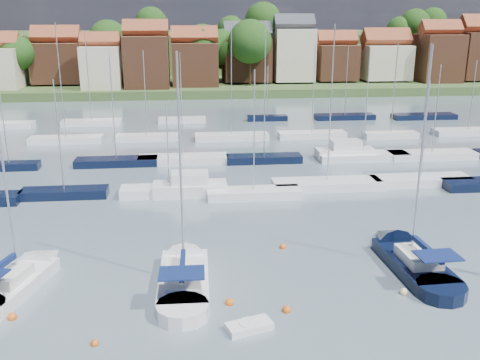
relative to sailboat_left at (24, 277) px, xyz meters
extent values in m
plane|color=#485962|center=(16.13, 36.59, -0.36)|extent=(260.00, 260.00, 0.00)
cube|color=silver|center=(-0.29, -1.02, -0.11)|extent=(4.34, 6.91, 1.20)
cone|color=silver|center=(0.81, 2.84, -0.11)|extent=(3.43, 3.74, 2.68)
cube|color=silver|center=(-0.41, -1.45, 0.84)|extent=(2.54, 3.09, 0.70)
cylinder|color=#B2B2B7|center=(-0.17, -0.59, 6.43)|extent=(0.14, 0.14, 11.89)
cube|color=silver|center=(10.17, -1.58, -0.11)|extent=(3.25, 7.43, 1.20)
cone|color=silver|center=(10.29, 3.01, -0.11)|extent=(3.15, 3.65, 3.06)
cylinder|color=silver|center=(10.08, -5.25, -0.11)|extent=(3.14, 3.14, 1.20)
cube|color=silver|center=(10.16, -2.09, 0.84)|extent=(2.22, 3.12, 0.70)
cylinder|color=#B2B2B7|center=(10.19, -1.07, 7.29)|extent=(0.14, 0.14, 13.61)
cylinder|color=#B2B2B7|center=(10.13, -3.11, 1.69)|extent=(0.21, 4.08, 0.10)
cube|color=#0F1C4C|center=(10.13, -3.11, 1.84)|extent=(0.40, 3.89, 0.35)
cube|color=#0F1C4C|center=(10.10, -4.43, 1.99)|extent=(2.65, 1.90, 0.08)
cube|color=black|center=(25.54, -0.87, -0.11)|extent=(3.32, 7.43, 1.20)
cone|color=black|center=(25.37, 3.71, -0.11)|extent=(3.18, 3.67, 3.05)
cylinder|color=black|center=(25.67, -4.53, -0.11)|extent=(3.16, 3.16, 1.20)
cube|color=silver|center=(25.56, -1.38, 0.84)|extent=(2.25, 3.13, 0.70)
cylinder|color=#B2B2B7|center=(25.52, -0.36, 7.43)|extent=(0.14, 0.14, 13.88)
cylinder|color=#B2B2B7|center=(25.59, -2.39, 1.69)|extent=(0.25, 4.07, 0.10)
cube|color=#0F1C4C|center=(25.59, -2.39, 1.84)|extent=(0.44, 3.88, 0.35)
cube|color=#0F1C4C|center=(25.64, -3.72, 1.99)|extent=(2.66, 1.93, 0.08)
cube|color=silver|center=(13.67, -6.90, -0.19)|extent=(2.72, 1.85, 0.49)
cylinder|color=silver|center=(13.67, -6.90, -0.05)|extent=(1.16, 1.16, 0.31)
sphere|color=#D85914|center=(0.53, -4.42, -0.36)|extent=(0.54, 0.54, 0.54)
sphere|color=#D85914|center=(5.54, -7.48, -0.36)|extent=(0.42, 0.42, 0.42)
sphere|color=#D85914|center=(12.84, -4.08, -0.36)|extent=(0.53, 0.53, 0.53)
sphere|color=#D85914|center=(16.05, -5.26, -0.36)|extent=(0.53, 0.53, 0.53)
sphere|color=#D85914|center=(17.42, 3.52, -0.36)|extent=(0.50, 0.50, 0.50)
sphere|color=beige|center=(23.59, -3.96, -0.36)|extent=(0.53, 0.53, 0.53)
cube|color=black|center=(-0.98, 17.13, -0.01)|extent=(8.01, 2.24, 1.00)
cylinder|color=#B2B2B7|center=(-0.98, 17.13, 5.57)|extent=(0.12, 0.12, 10.16)
cube|color=silver|center=(8.86, 16.79, -0.01)|extent=(9.22, 2.58, 1.00)
cylinder|color=#B2B2B7|center=(8.86, 16.79, 4.58)|extent=(0.12, 0.12, 8.18)
cube|color=silver|center=(16.76, 15.20, -0.01)|extent=(8.78, 2.46, 1.00)
cylinder|color=#B2B2B7|center=(16.76, 15.20, 6.02)|extent=(0.12, 0.12, 11.06)
cube|color=silver|center=(24.36, 17.25, -0.01)|extent=(10.79, 3.02, 1.00)
cylinder|color=#B2B2B7|center=(24.36, 17.25, 7.92)|extent=(0.12, 0.12, 14.87)
cube|color=silver|center=(34.11, 17.61, -0.01)|extent=(10.13, 2.84, 1.00)
cylinder|color=#B2B2B7|center=(34.11, 17.61, 5.29)|extent=(0.12, 0.12, 9.59)
cube|color=silver|center=(10.82, 16.59, 0.14)|extent=(7.00, 2.60, 1.40)
cube|color=silver|center=(10.82, 16.59, 1.24)|extent=(3.50, 2.20, 1.30)
cube|color=black|center=(-9.11, 27.58, -0.01)|extent=(6.54, 1.83, 1.00)
cylinder|color=#B2B2B7|center=(-9.11, 27.58, 5.17)|extent=(0.12, 0.12, 9.37)
cube|color=black|center=(2.58, 28.22, -0.01)|extent=(9.30, 2.60, 1.00)
cylinder|color=#B2B2B7|center=(2.58, 28.22, 6.23)|extent=(0.12, 0.12, 11.48)
cube|color=silver|center=(10.19, 28.60, -0.01)|extent=(10.40, 2.91, 1.00)
cylinder|color=#B2B2B7|center=(10.19, 28.60, 4.87)|extent=(0.12, 0.12, 8.77)
cube|color=black|center=(19.61, 27.87, -0.01)|extent=(8.80, 2.46, 1.00)
cylinder|color=#B2B2B7|center=(19.61, 27.87, 7.65)|extent=(0.12, 0.12, 14.33)
cube|color=silver|center=(31.53, 27.75, -0.01)|extent=(10.73, 3.00, 1.00)
cylinder|color=#B2B2B7|center=(31.53, 27.75, 6.56)|extent=(0.12, 0.12, 12.14)
cube|color=silver|center=(39.95, 27.55, -0.01)|extent=(10.48, 2.93, 1.00)
cylinder|color=#B2B2B7|center=(39.95, 27.55, 5.63)|extent=(0.12, 0.12, 10.28)
cube|color=silver|center=(29.59, 28.59, 0.14)|extent=(7.00, 2.60, 1.40)
cube|color=silver|center=(29.59, 28.59, 1.24)|extent=(3.50, 2.20, 1.30)
cube|color=silver|center=(-5.58, 40.80, -0.01)|extent=(9.71, 2.72, 1.00)
cylinder|color=#B2B2B7|center=(-5.58, 40.80, 7.93)|extent=(0.12, 0.12, 14.88)
cube|color=silver|center=(5.29, 41.10, -0.01)|extent=(8.49, 2.38, 1.00)
cylinder|color=#B2B2B7|center=(5.29, 41.10, 6.15)|extent=(0.12, 0.12, 11.31)
cube|color=silver|center=(16.92, 40.36, -0.01)|extent=(10.16, 2.85, 1.00)
cylinder|color=#B2B2B7|center=(16.92, 40.36, 7.79)|extent=(0.12, 0.12, 14.59)
cube|color=silver|center=(28.30, 40.48, -0.01)|extent=(9.53, 2.67, 1.00)
cylinder|color=#B2B2B7|center=(28.30, 40.48, 6.45)|extent=(0.12, 0.12, 11.91)
cube|color=silver|center=(39.29, 39.09, -0.01)|extent=(7.62, 2.13, 1.00)
cylinder|color=#B2B2B7|center=(39.29, 39.09, 6.55)|extent=(0.12, 0.12, 12.13)
cube|color=silver|center=(51.35, 40.17, -0.01)|extent=(10.17, 2.85, 1.00)
cylinder|color=#B2B2B7|center=(51.35, 40.17, 5.36)|extent=(0.12, 0.12, 9.73)
cube|color=silver|center=(-4.13, 53.14, -0.01)|extent=(9.24, 2.59, 1.00)
cylinder|color=#B2B2B7|center=(-4.13, 53.14, 7.07)|extent=(0.12, 0.12, 13.17)
cube|color=silver|center=(10.05, 53.89, -0.01)|extent=(7.57, 2.12, 1.00)
cylinder|color=#B2B2B7|center=(10.05, 53.89, 5.61)|extent=(0.12, 0.12, 10.24)
cube|color=black|center=(24.01, 54.06, -0.01)|extent=(6.58, 1.84, 1.00)
cylinder|color=#B2B2B7|center=(24.01, 54.06, 4.49)|extent=(0.12, 0.12, 8.01)
cube|color=black|center=(37.07, 53.99, -0.01)|extent=(9.92, 2.78, 1.00)
cylinder|color=#B2B2B7|center=(37.07, 53.99, 5.95)|extent=(0.12, 0.12, 10.92)
cube|color=black|center=(50.41, 52.95, -0.01)|extent=(10.55, 2.95, 1.00)
cylinder|color=#B2B2B7|center=(50.41, 52.95, 6.25)|extent=(0.12, 0.12, 11.51)
cube|color=#39552A|center=(16.13, 113.59, -0.06)|extent=(200.00, 70.00, 3.00)
cube|color=#39552A|center=(16.13, 138.59, 4.64)|extent=(200.00, 60.00, 14.00)
cube|color=brown|center=(-17.52, 94.37, 6.20)|extent=(10.37, 9.97, 8.73)
cube|color=brown|center=(-17.52, 94.37, 11.84)|extent=(10.57, 5.13, 5.13)
cube|color=beige|center=(-6.61, 85.59, 5.72)|extent=(8.09, 8.80, 8.96)
cube|color=brown|center=(-6.61, 85.59, 11.19)|extent=(8.25, 4.00, 4.00)
cube|color=brown|center=(2.78, 86.52, 6.72)|extent=(9.36, 10.17, 10.97)
cube|color=brown|center=(2.78, 86.52, 13.35)|extent=(9.54, 4.63, 4.63)
cube|color=brown|center=(13.09, 88.24, 5.95)|extent=(9.90, 8.56, 9.42)
cube|color=brown|center=(13.09, 88.24, 11.87)|extent=(10.10, 4.90, 4.90)
cube|color=brown|center=(25.22, 93.23, 6.58)|extent=(10.59, 8.93, 9.49)
cube|color=#383A42|center=(25.22, 93.23, 12.63)|extent=(10.80, 5.24, 5.24)
cube|color=beige|center=(35.84, 92.38, 7.66)|extent=(9.01, 8.61, 11.65)
cube|color=#383A42|center=(35.84, 92.38, 14.59)|extent=(9.19, 4.46, 4.46)
cube|color=brown|center=(46.30, 93.58, 5.84)|extent=(9.10, 9.34, 8.00)
cube|color=brown|center=(46.30, 93.58, 10.96)|extent=(9.28, 4.50, 4.50)
cube|color=beige|center=(58.08, 93.18, 5.78)|extent=(10.86, 9.59, 7.88)
cube|color=brown|center=(58.08, 93.18, 11.05)|extent=(11.07, 5.37, 5.37)
cube|color=brown|center=(69.89, 90.50, 6.72)|extent=(9.18, 9.96, 10.97)
cube|color=brown|center=(69.89, 90.50, 13.33)|extent=(9.36, 4.54, 4.54)
cylinder|color=#382619|center=(72.90, 112.10, 8.15)|extent=(0.50, 0.50, 4.47)
sphere|color=#265119|center=(72.90, 112.10, 14.22)|extent=(8.18, 8.18, 8.18)
cylinder|color=#382619|center=(19.59, 92.52, 3.47)|extent=(0.50, 0.50, 4.46)
sphere|color=#265119|center=(19.59, 92.52, 9.52)|extent=(8.15, 8.15, 8.15)
cylinder|color=#382619|center=(31.35, 110.26, 8.21)|extent=(0.50, 0.50, 5.15)
sphere|color=#265119|center=(31.35, 110.26, 15.20)|extent=(9.41, 9.41, 9.41)
cylinder|color=#382619|center=(2.59, 112.90, 8.32)|extent=(0.50, 0.50, 4.56)
sphere|color=#265119|center=(2.59, 112.90, 14.51)|extent=(8.34, 8.34, 8.34)
cylinder|color=#382619|center=(-7.11, 101.83, 3.81)|extent=(0.50, 0.50, 5.15)
sphere|color=#265119|center=(-7.11, 101.83, 10.81)|extent=(9.42, 9.42, 9.42)
cylinder|color=#382619|center=(-22.54, 103.91, 6.40)|extent=(0.50, 0.50, 3.42)
sphere|color=#265119|center=(-22.54, 103.91, 11.04)|extent=(6.26, 6.26, 6.26)
cylinder|color=#382619|center=(29.89, 101.29, 3.12)|extent=(0.50, 0.50, 3.77)
sphere|color=#265119|center=(29.89, 101.29, 8.24)|extent=(6.89, 6.89, 6.89)
cylinder|color=#382619|center=(25.18, 87.53, 3.85)|extent=(0.50, 0.50, 5.21)
sphere|color=#265119|center=(25.18, 87.53, 10.92)|extent=(9.53, 9.53, 9.53)
cylinder|color=#382619|center=(78.06, 98.21, 2.73)|extent=(0.50, 0.50, 2.97)
sphere|color=#265119|center=(78.06, 98.21, 6.76)|extent=(5.44, 5.44, 5.44)
cylinder|color=#382619|center=(14.98, 90.34, 3.66)|extent=(0.50, 0.50, 4.84)
sphere|color=#265119|center=(14.98, 90.34, 10.23)|extent=(8.85, 8.85, 8.85)
cylinder|color=#382619|center=(68.81, 112.30, 7.80)|extent=(0.50, 0.50, 3.72)
sphere|color=#265119|center=(68.81, 112.30, 12.85)|extent=(6.80, 6.80, 6.80)
cylinder|color=#382619|center=(70.18, 90.71, 3.26)|extent=(0.50, 0.50, 4.05)
sphere|color=#265119|center=(70.18, 90.71, 8.75)|extent=(7.40, 7.40, 7.40)
cylinder|color=#382619|center=(-24.83, 89.38, 3.24)|extent=(0.50, 0.50, 4.00)
sphere|color=#265119|center=(-24.83, 89.38, 8.67)|extent=(7.32, 7.32, 7.32)
cylinder|color=#382619|center=(22.96, 109.88, 7.55)|extent=(0.50, 0.50, 3.93)
sphere|color=#265119|center=(22.96, 109.88, 12.88)|extent=(7.19, 7.19, 7.19)
cylinder|color=#382619|center=(46.78, 96.76, 3.15)|extent=(0.50, 0.50, 3.82)
sphere|color=#265119|center=(46.78, 96.76, 8.34)|extent=(6.99, 6.99, 6.99)
cylinder|color=#382619|center=(-1.31, 89.71, 2.98)|extent=(0.50, 0.50, 3.48)
sphere|color=#265119|center=(-1.31, 89.71, 7.71)|extent=(6.37, 6.37, 6.37)
cylinder|color=#382619|center=(73.64, 99.40, 2.73)|extent=(0.50, 0.50, 2.99)
sphere|color=#265119|center=(73.64, 99.40, 6.78)|extent=(5.46, 5.46, 5.46)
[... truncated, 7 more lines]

